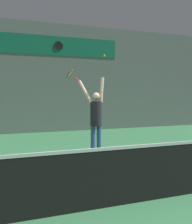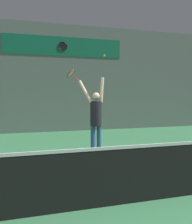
{
  "view_description": "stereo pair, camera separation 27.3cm",
  "coord_description": "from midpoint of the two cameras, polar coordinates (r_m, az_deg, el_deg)",
  "views": [
    {
      "loc": [
        -1.49,
        -4.3,
        1.76
      ],
      "look_at": [
        0.33,
        1.51,
        1.26
      ],
      "focal_mm": 35.0,
      "sensor_mm": 36.0,
      "label": 1
    },
    {
      "loc": [
        -1.22,
        -4.38,
        1.76
      ],
      "look_at": [
        0.33,
        1.51,
        1.26
      ],
      "focal_mm": 35.0,
      "sensor_mm": 36.0,
      "label": 2
    }
  ],
  "objects": [
    {
      "name": "tennis_racket",
      "position": [
        6.3,
        -7.78,
        9.88
      ],
      "size": [
        0.41,
        0.38,
        0.36
      ],
      "color": "red"
    },
    {
      "name": "scoreboard_clock",
      "position": [
        10.62,
        -10.51,
        16.64
      ],
      "size": [
        0.41,
        0.04,
        0.41
      ],
      "color": "black"
    },
    {
      "name": "court_net",
      "position": [
        3.61,
        6.09,
        -15.81
      ],
      "size": [
        8.86,
        0.07,
        1.06
      ],
      "color": "#333333",
      "rests_on": "ground_plane"
    },
    {
      "name": "back_wall",
      "position": [
        10.5,
        -9.98,
        8.62
      ],
      "size": [
        18.0,
        0.1,
        5.0
      ],
      "color": "slate",
      "rests_on": "ground_plane"
    },
    {
      "name": "sponsor_banner",
      "position": [
        10.65,
        -10.06,
        16.61
      ],
      "size": [
        5.44,
        0.02,
        0.87
      ],
      "color": "#146B4C"
    },
    {
      "name": "ground_plane",
      "position": [
        4.87,
        0.02,
        -16.52
      ],
      "size": [
        18.0,
        18.0,
        0.0
      ],
      "primitive_type": "plane",
      "color": "#387A4C"
    },
    {
      "name": "tennis_player",
      "position": [
        6.12,
        -1.34,
        -1.3
      ],
      "size": [
        0.73,
        0.45,
        2.23
      ],
      "color": "#2D4C7F",
      "rests_on": "ground_plane"
    },
    {
      "name": "tennis_ball",
      "position": [
        6.17,
        0.88,
        14.51
      ],
      "size": [
        0.07,
        0.07,
        0.07
      ],
      "color": "#CCDB2D"
    }
  ]
}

